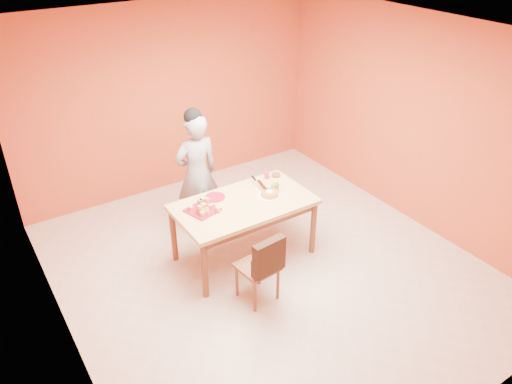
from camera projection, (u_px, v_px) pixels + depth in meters
floor at (268, 268)px, 5.91m from camera, size 5.00×5.00×0.00m
ceiling at (272, 36)px, 4.56m from camera, size 5.00×5.00×0.00m
wall_back at (170, 99)px, 7.05m from camera, size 4.50×0.00×4.50m
wall_left at (49, 234)px, 4.18m from camera, size 0.00×5.00×5.00m
wall_right at (417, 122)px, 6.30m from camera, size 0.00×5.00×5.00m
dining_table at (244, 209)px, 5.80m from camera, size 1.60×0.90×0.76m
dining_chair at (258, 266)px, 5.25m from camera, size 0.43×0.49×0.85m
pastry_pile at (202, 206)px, 5.56m from camera, size 0.28×0.28×0.09m
person at (197, 174)px, 6.29m from camera, size 0.58×0.38×1.59m
pastry_platter at (203, 210)px, 5.59m from camera, size 0.39×0.39×0.02m
red_dinner_plate at (215, 197)px, 5.84m from camera, size 0.31×0.31×0.01m
white_cake_plate at (269, 196)px, 5.87m from camera, size 0.30×0.30×0.01m
sponge_cake at (270, 194)px, 5.85m from camera, size 0.27×0.27×0.05m
cake_server at (262, 185)px, 5.97m from camera, size 0.10×0.25×0.01m
egg_ornament at (275, 186)px, 5.94m from camera, size 0.13×0.12×0.13m
magenta_glass at (267, 175)px, 6.23m from camera, size 0.06×0.06×0.09m
checker_tin at (276, 175)px, 6.29m from camera, size 0.13×0.13×0.03m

